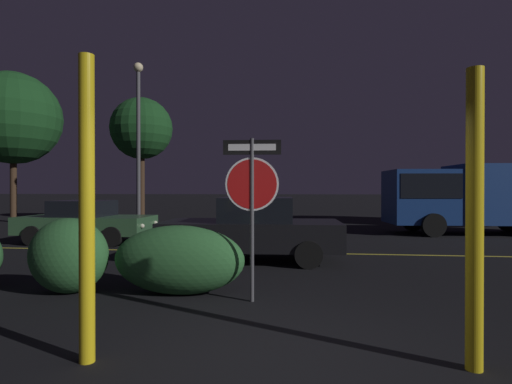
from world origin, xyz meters
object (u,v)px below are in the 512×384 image
Objects in this scene: yellow_pole_left at (87,209)px; tree_1 at (13,118)px; stop_sign at (252,186)px; passing_car_2 at (253,229)px; street_lamp at (138,130)px; delivery_truck at (470,195)px; yellow_pole_right at (475,219)px; hedge_bush_2 at (179,260)px; hedge_bush_1 at (69,255)px; passing_car_1 at (86,221)px; tree_2 at (141,129)px.

tree_1 is (-12.68, 15.45, 3.85)m from yellow_pole_left.
passing_car_2 is (-0.40, 3.47, -1.00)m from stop_sign.
stop_sign is 11.30m from street_lamp.
delivery_truck is 0.84× the size of tree_1.
yellow_pole_right is 6.19m from passing_car_2.
hedge_bush_2 is 12.78m from delivery_truck.
yellow_pole_right is at bearing 154.17° from delivery_truck.
street_lamp is at bearing 39.47° from passing_car_2.
hedge_bush_1 reaches higher than hedge_bush_2.
hedge_bush_1 is 17.69m from tree_1.
yellow_pole_left is 0.44× the size of street_lamp.
delivery_truck is 13.12m from street_lamp.
hedge_bush_1 is at bearing 157.76° from yellow_pole_right.
yellow_pole_left is 5.87m from passing_car_2.
stop_sign is at bearing -175.63° from passing_car_2.
passing_car_2 is (5.63, -2.56, 0.07)m from passing_car_1.
yellow_pole_left is (-1.36, -2.27, -0.24)m from stop_sign.
street_lamp is 1.04× the size of tree_2.
yellow_pole_left is 0.46× the size of tree_2.
street_lamp reaches higher than hedge_bush_2.
tree_2 is at bearing 9.11° from tree_1.
stop_sign is 0.36× the size of street_lamp.
delivery_truck is at bearing 43.90° from hedge_bush_1.
yellow_pole_left reaches higher than yellow_pole_right.
tree_1 is (-8.01, 7.15, 4.68)m from passing_car_1.
tree_1 is at bearing 129.38° from yellow_pole_left.
street_lamp is at bearing 88.06° from delivery_truck.
passing_car_1 is 4.83m from street_lamp.
yellow_pole_left is 9.55m from passing_car_1.
passing_car_2 is at bearing 116.50° from yellow_pole_right.
passing_car_2 is at bearing 93.90° from stop_sign.
hedge_bush_1 is at bearing -73.77° from street_lamp.
passing_car_2 is at bearing -48.28° from street_lamp.
tree_2 is at bearing 115.29° from stop_sign.
hedge_bush_2 is at bearing 3.81° from hedge_bush_1.
yellow_pole_right is 4.34m from hedge_bush_2.
street_lamp is at bearing 106.23° from hedge_bush_1.
tree_1 is at bearing 134.08° from stop_sign.
yellow_pole_right reaches higher than passing_car_2.
passing_car_1 is (-6.03, 6.03, -1.07)m from stop_sign.
hedge_bush_1 is 0.61× the size of hedge_bush_2.
tree_2 reaches higher than yellow_pole_left.
tree_1 is at bearing 52.29° from passing_car_2.
delivery_truck is (7.52, 6.46, 0.75)m from passing_car_2.
tree_1 is (-12.81, 12.89, 4.80)m from hedge_bush_2.
passing_car_1 is (-3.00, 5.86, 0.06)m from hedge_bush_1.
delivery_truck is 15.66m from tree_2.
stop_sign is at bearing -13.15° from hedge_bush_2.
hedge_bush_1 is at bearing 124.60° from yellow_pole_left.
passing_car_1 is at bearing 119.40° from yellow_pole_left.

